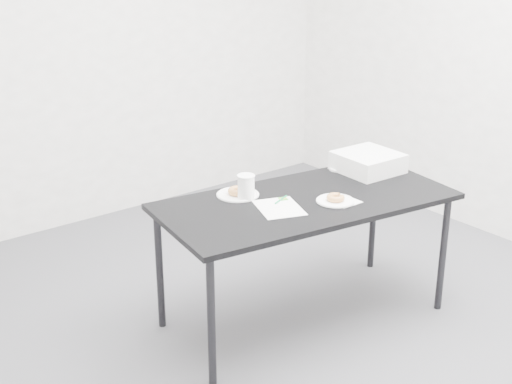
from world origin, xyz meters
TOP-DOWN VIEW (x-y plane):
  - floor at (0.00, 0.00)m, footprint 4.00×4.00m
  - wall_back at (0.00, 2.00)m, footprint 4.00×0.02m
  - table at (0.20, -0.03)m, footprint 1.63×0.93m
  - scorecard at (0.01, -0.04)m, footprint 0.29×0.32m
  - logo_patch at (0.10, 0.04)m, footprint 0.06×0.06m
  - pen at (0.08, 0.03)m, footprint 0.12×0.06m
  - napkin at (0.33, -0.18)m, footprint 0.14×0.14m
  - plate_near at (0.29, -0.16)m, footprint 0.20×0.20m
  - donut_near at (0.29, -0.16)m, footprint 0.11×0.11m
  - plate_far at (-0.05, 0.23)m, footprint 0.23×0.23m
  - donut_far at (-0.05, 0.23)m, footprint 0.13×0.13m
  - coffee_cup at (-0.05, 0.16)m, footprint 0.09×0.09m
  - cup_lid at (0.64, 0.20)m, footprint 0.09×0.09m
  - bakery_box at (0.77, 0.08)m, footprint 0.34×0.34m

SIDE VIEW (x-z plane):
  - floor at x=0.00m, z-range 0.00..0.00m
  - table at x=0.20m, z-range 0.30..1.01m
  - scorecard at x=0.01m, z-range 0.71..0.71m
  - napkin at x=0.33m, z-range 0.71..0.71m
  - plate_far at x=-0.05m, z-range 0.71..0.71m
  - logo_patch at x=0.10m, z-range 0.71..0.71m
  - plate_near at x=0.29m, z-range 0.71..0.71m
  - cup_lid at x=0.64m, z-range 0.71..0.72m
  - pen at x=0.08m, z-range 0.71..0.72m
  - donut_near at x=0.29m, z-range 0.71..0.75m
  - donut_far at x=-0.05m, z-range 0.71..0.75m
  - bakery_box at x=0.77m, z-range 0.71..0.82m
  - coffee_cup at x=-0.05m, z-range 0.71..0.84m
  - wall_back at x=0.00m, z-range 0.00..2.70m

